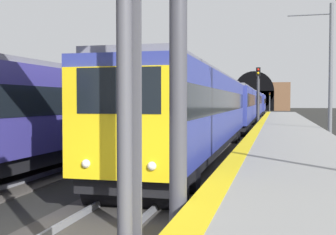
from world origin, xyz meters
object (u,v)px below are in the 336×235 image
(catenary_mast_far, at_px, (330,73))
(railway_signal_near, at_px, (125,57))
(railway_signal_mid, at_px, (258,94))
(railway_signal_far, at_px, (270,100))
(train_adjacent_platform, at_px, (161,106))
(train_main_approaching, at_px, (246,104))

(catenary_mast_far, bearing_deg, railway_signal_near, 168.18)
(railway_signal_near, relative_size, catenary_mast_far, 0.65)
(railway_signal_mid, bearing_deg, railway_signal_far, -180.00)
(catenary_mast_far, bearing_deg, railway_signal_mid, 19.78)
(train_adjacent_platform, bearing_deg, railway_signal_mid, -41.62)
(railway_signal_mid, bearing_deg, catenary_mast_far, 19.78)
(train_main_approaching, distance_m, train_adjacent_platform, 20.07)
(railway_signal_near, bearing_deg, catenary_mast_far, 168.18)
(railway_signal_near, xyz_separation_m, railway_signal_mid, (33.89, 0.00, 0.14))
(train_adjacent_platform, xyz_separation_m, railway_signal_near, (-26.61, -6.82, 0.87))
(train_main_approaching, xyz_separation_m, railway_signal_near, (-46.07, -1.88, 0.87))
(train_main_approaching, bearing_deg, railway_signal_mid, 8.11)
(railway_signal_near, bearing_deg, railway_signal_mid, -180.00)
(catenary_mast_far, bearing_deg, railway_signal_far, 3.29)
(train_adjacent_platform, xyz_separation_m, railway_signal_mid, (7.27, -6.82, 1.00))
(railway_signal_mid, xyz_separation_m, catenary_mast_far, (-12.46, -4.48, 0.96))
(train_adjacent_platform, bearing_deg, railway_signal_far, -3.83)
(catenary_mast_far, bearing_deg, train_adjacent_platform, 65.33)
(railway_signal_mid, distance_m, railway_signal_far, 65.45)
(train_main_approaching, height_order, railway_signal_near, railway_signal_near)
(railway_signal_mid, distance_m, catenary_mast_far, 13.28)
(train_adjacent_platform, height_order, catenary_mast_far, catenary_mast_far)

